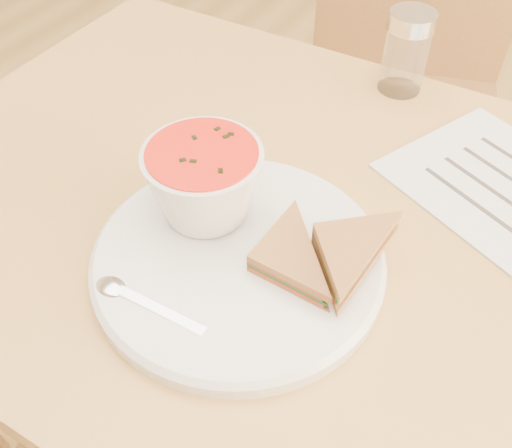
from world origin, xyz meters
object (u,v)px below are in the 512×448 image
Objects in this scene: plate at (238,260)px; soup_bowl at (205,185)px; dining_table at (279,370)px; condiment_shaker at (406,52)px; chair_far at (397,115)px.

plate is 2.43× the size of soup_bowl.
condiment_shaker reaches higher than dining_table.
plate is 2.64× the size of condiment_shaker.
soup_bowl is at bearing 70.98° from chair_far.
soup_bowl is at bearing -103.75° from condiment_shaker.
plate is 0.41m from condiment_shaker.
condiment_shaker reaches higher than plate.
condiment_shaker is (0.09, 0.37, -0.00)m from soup_bowl.
dining_table is 0.62m from chair_far.
chair_far is at bearing 94.09° from dining_table.
dining_table is at bearing 77.06° from chair_far.
plate is at bearing 75.98° from chair_far.
plate is 0.09m from soup_bowl.
plate is at bearing -93.58° from dining_table.
chair_far is at bearing 93.01° from plate.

